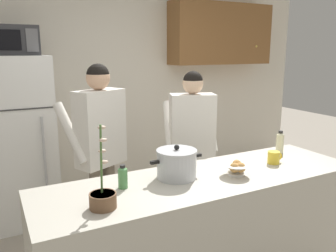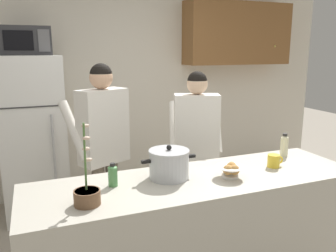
# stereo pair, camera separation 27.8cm
# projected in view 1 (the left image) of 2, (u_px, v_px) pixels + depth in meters

# --- Properties ---
(back_wall_unit) EXTENTS (6.00, 0.48, 2.60)m
(back_wall_unit) POSITION_uv_depth(u_px,v_px,m) (125.00, 79.00, 4.33)
(back_wall_unit) COLOR silver
(back_wall_unit) RESTS_ON ground
(kitchen_island) EXTENTS (2.31, 0.68, 0.92)m
(kitchen_island) POSITION_uv_depth(u_px,v_px,m) (204.00, 238.00, 2.46)
(kitchen_island) COLOR #BCB7A8
(kitchen_island) RESTS_ON ground
(refrigerator) EXTENTS (0.64, 0.68, 1.72)m
(refrigerator) POSITION_uv_depth(u_px,v_px,m) (21.00, 141.00, 3.51)
(refrigerator) COLOR white
(refrigerator) RESTS_ON ground
(microwave) EXTENTS (0.48, 0.37, 0.28)m
(microwave) POSITION_uv_depth(u_px,v_px,m) (11.00, 40.00, 3.28)
(microwave) COLOR #2D2D30
(microwave) RESTS_ON refrigerator
(person_near_pot) EXTENTS (0.62, 0.57, 1.66)m
(person_near_pot) POSITION_uv_depth(u_px,v_px,m) (100.00, 138.00, 2.92)
(person_near_pot) COLOR #726656
(person_near_pot) RESTS_ON ground
(person_by_sink) EXTENTS (0.58, 0.53, 1.59)m
(person_by_sink) POSITION_uv_depth(u_px,v_px,m) (192.00, 137.00, 3.19)
(person_by_sink) COLOR #726656
(person_by_sink) RESTS_ON ground
(cooking_pot) EXTENTS (0.39, 0.27, 0.23)m
(cooking_pot) POSITION_uv_depth(u_px,v_px,m) (177.00, 164.00, 2.32)
(cooking_pot) COLOR silver
(cooking_pot) RESTS_ON kitchen_island
(coffee_mug) EXTENTS (0.13, 0.09, 0.10)m
(coffee_mug) POSITION_uv_depth(u_px,v_px,m) (274.00, 158.00, 2.63)
(coffee_mug) COLOR yellow
(coffee_mug) RESTS_ON kitchen_island
(bread_bowl) EXTENTS (0.20, 0.20, 0.10)m
(bread_bowl) POSITION_uv_depth(u_px,v_px,m) (236.00, 168.00, 2.38)
(bread_bowl) COLOR white
(bread_bowl) RESTS_ON kitchen_island
(bottle_near_edge) EXTENTS (0.06, 0.06, 0.15)m
(bottle_near_edge) POSITION_uv_depth(u_px,v_px,m) (123.00, 177.00, 2.16)
(bottle_near_edge) COLOR #4C8C4C
(bottle_near_edge) RESTS_ON kitchen_island
(bottle_mid_counter) EXTENTS (0.06, 0.06, 0.19)m
(bottle_mid_counter) POSITION_uv_depth(u_px,v_px,m) (280.00, 142.00, 2.90)
(bottle_mid_counter) COLOR beige
(bottle_mid_counter) RESTS_ON kitchen_island
(potted_orchid) EXTENTS (0.15, 0.15, 0.47)m
(potted_orchid) POSITION_uv_depth(u_px,v_px,m) (103.00, 197.00, 1.88)
(potted_orchid) COLOR brown
(potted_orchid) RESTS_ON kitchen_island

